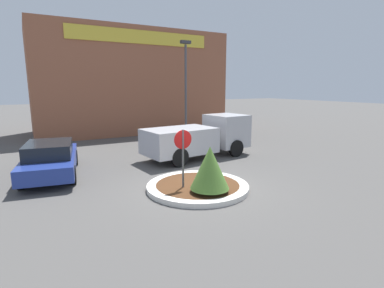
{
  "coord_description": "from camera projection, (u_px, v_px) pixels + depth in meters",
  "views": [
    {
      "loc": [
        -4.99,
        -8.58,
        3.51
      ],
      "look_at": [
        0.9,
        2.03,
        1.17
      ],
      "focal_mm": 28.0,
      "sensor_mm": 36.0,
      "label": 1
    }
  ],
  "objects": [
    {
      "name": "storefront_building",
      "position": [
        130.0,
        82.0,
        23.67
      ],
      "size": [
        14.23,
        6.07,
        7.65
      ],
      "color": "#93563D",
      "rests_on": "ground_plane"
    },
    {
      "name": "parked_sedan_blue",
      "position": [
        50.0,
        159.0,
        11.82
      ],
      "size": [
        2.59,
        4.9,
        1.38
      ],
      "rotation": [
        0.0,
        0.0,
        1.41
      ],
      "color": "navy",
      "rests_on": "ground_plane"
    },
    {
      "name": "island_shrub",
      "position": [
        210.0,
        168.0,
        9.46
      ],
      "size": [
        1.25,
        1.25,
        1.49
      ],
      "color": "brown",
      "rests_on": "traffic_island"
    },
    {
      "name": "traffic_island",
      "position": [
        198.0,
        187.0,
        10.39
      ],
      "size": [
        3.53,
        3.53,
        0.17
      ],
      "color": "silver",
      "rests_on": "ground_plane"
    },
    {
      "name": "light_pole",
      "position": [
        186.0,
        82.0,
        20.46
      ],
      "size": [
        0.7,
        0.3,
        6.52
      ],
      "color": "#4C4C51",
      "rests_on": "ground_plane"
    },
    {
      "name": "stop_sign",
      "position": [
        183.0,
        150.0,
        9.86
      ],
      "size": [
        0.63,
        0.07,
        2.13
      ],
      "color": "#4C4C51",
      "rests_on": "ground_plane"
    },
    {
      "name": "utility_truck",
      "position": [
        200.0,
        137.0,
        14.89
      ],
      "size": [
        5.7,
        2.61,
        2.05
      ],
      "rotation": [
        0.0,
        0.0,
        0.11
      ],
      "color": "#B2B2B7",
      "rests_on": "ground_plane"
    },
    {
      "name": "ground_plane",
      "position": [
        198.0,
        189.0,
        10.41
      ],
      "size": [
        120.0,
        120.0,
        0.0
      ],
      "primitive_type": "plane",
      "color": "#514F4C"
    }
  ]
}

